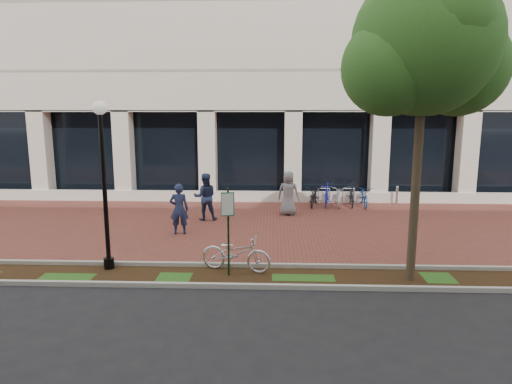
{
  "coord_description": "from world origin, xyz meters",
  "views": [
    {
      "loc": [
        1.1,
        -16.45,
        4.3
      ],
      "look_at": [
        0.49,
        -0.8,
        1.43
      ],
      "focal_mm": 32.0,
      "sensor_mm": 36.0,
      "label": 1
    }
  ],
  "objects_px": {
    "lamppost": "(104,177)",
    "pedestrian_left": "(179,209)",
    "pedestrian_right": "(288,193)",
    "bike_rack_cluster": "(339,196)",
    "bollard": "(397,195)",
    "locked_bicycle": "(236,253)",
    "street_tree": "(426,52)",
    "parking_sign": "(228,220)",
    "pedestrian_mid": "(205,197)"
  },
  "relations": [
    {
      "from": "locked_bicycle",
      "to": "pedestrian_mid",
      "type": "bearing_deg",
      "value": 30.47
    },
    {
      "from": "lamppost",
      "to": "pedestrian_left",
      "type": "height_order",
      "value": "lamppost"
    },
    {
      "from": "pedestrian_right",
      "to": "bollard",
      "type": "bearing_deg",
      "value": -142.71
    },
    {
      "from": "bollard",
      "to": "street_tree",
      "type": "bearing_deg",
      "value": -102.4
    },
    {
      "from": "pedestrian_mid",
      "to": "street_tree",
      "type": "bearing_deg",
      "value": 125.04
    },
    {
      "from": "pedestrian_right",
      "to": "bike_rack_cluster",
      "type": "xyz_separation_m",
      "value": [
        2.33,
        1.83,
        -0.43
      ]
    },
    {
      "from": "parking_sign",
      "to": "locked_bicycle",
      "type": "xyz_separation_m",
      "value": [
        0.16,
        0.36,
        -0.98
      ]
    },
    {
      "from": "bike_rack_cluster",
      "to": "street_tree",
      "type": "bearing_deg",
      "value": -78.71
    },
    {
      "from": "locked_bicycle",
      "to": "bike_rack_cluster",
      "type": "distance_m",
      "value": 9.34
    },
    {
      "from": "lamppost",
      "to": "bike_rack_cluster",
      "type": "xyz_separation_m",
      "value": [
        7.41,
        8.44,
        -2.06
      ]
    },
    {
      "from": "parking_sign",
      "to": "pedestrian_left",
      "type": "height_order",
      "value": "parking_sign"
    },
    {
      "from": "pedestrian_mid",
      "to": "bike_rack_cluster",
      "type": "bearing_deg",
      "value": -163.82
    },
    {
      "from": "lamppost",
      "to": "pedestrian_left",
      "type": "bearing_deg",
      "value": 71.17
    },
    {
      "from": "locked_bicycle",
      "to": "bollard",
      "type": "height_order",
      "value": "locked_bicycle"
    },
    {
      "from": "locked_bicycle",
      "to": "bollard",
      "type": "bearing_deg",
      "value": -22.72
    },
    {
      "from": "pedestrian_left",
      "to": "pedestrian_mid",
      "type": "distance_m",
      "value": 2.14
    },
    {
      "from": "locked_bicycle",
      "to": "pedestrian_mid",
      "type": "relative_size",
      "value": 1.04
    },
    {
      "from": "lamppost",
      "to": "pedestrian_left",
      "type": "distance_m",
      "value": 4.1
    },
    {
      "from": "parking_sign",
      "to": "bike_rack_cluster",
      "type": "bearing_deg",
      "value": 53.24
    },
    {
      "from": "pedestrian_right",
      "to": "bike_rack_cluster",
      "type": "height_order",
      "value": "pedestrian_right"
    },
    {
      "from": "pedestrian_left",
      "to": "bike_rack_cluster",
      "type": "xyz_separation_m",
      "value": [
        6.2,
        4.88,
        -0.41
      ]
    },
    {
      "from": "parking_sign",
      "to": "lamppost",
      "type": "height_order",
      "value": "lamppost"
    },
    {
      "from": "bike_rack_cluster",
      "to": "bollard",
      "type": "bearing_deg",
      "value": 14.11
    },
    {
      "from": "bike_rack_cluster",
      "to": "parking_sign",
      "type": "bearing_deg",
      "value": -107.54
    },
    {
      "from": "pedestrian_mid",
      "to": "bike_rack_cluster",
      "type": "distance_m",
      "value": 6.28
    },
    {
      "from": "lamppost",
      "to": "pedestrian_right",
      "type": "bearing_deg",
      "value": 52.46
    },
    {
      "from": "lamppost",
      "to": "bollard",
      "type": "xyz_separation_m",
      "value": [
        10.05,
        8.75,
        -2.09
      ]
    },
    {
      "from": "pedestrian_left",
      "to": "bollard",
      "type": "bearing_deg",
      "value": -155.04
    },
    {
      "from": "locked_bicycle",
      "to": "bollard",
      "type": "distance_m",
      "value": 10.97
    },
    {
      "from": "parking_sign",
      "to": "bike_rack_cluster",
      "type": "relative_size",
      "value": 0.77
    },
    {
      "from": "pedestrian_mid",
      "to": "bollard",
      "type": "height_order",
      "value": "pedestrian_mid"
    },
    {
      "from": "pedestrian_left",
      "to": "bike_rack_cluster",
      "type": "relative_size",
      "value": 0.59
    },
    {
      "from": "pedestrian_mid",
      "to": "pedestrian_left",
      "type": "bearing_deg",
      "value": 63.17
    },
    {
      "from": "pedestrian_right",
      "to": "bollard",
      "type": "relative_size",
      "value": 2.05
    },
    {
      "from": "street_tree",
      "to": "bike_rack_cluster",
      "type": "xyz_separation_m",
      "value": [
        -0.62,
        8.9,
        -5.12
      ]
    },
    {
      "from": "lamppost",
      "to": "locked_bicycle",
      "type": "bearing_deg",
      "value": -0.61
    },
    {
      "from": "locked_bicycle",
      "to": "bollard",
      "type": "relative_size",
      "value": 2.18
    },
    {
      "from": "locked_bicycle",
      "to": "pedestrian_left",
      "type": "height_order",
      "value": "pedestrian_left"
    },
    {
      "from": "lamppost",
      "to": "bike_rack_cluster",
      "type": "distance_m",
      "value": 11.41
    },
    {
      "from": "parking_sign",
      "to": "lamppost",
      "type": "distance_m",
      "value": 3.5
    },
    {
      "from": "lamppost",
      "to": "pedestrian_mid",
      "type": "xyz_separation_m",
      "value": [
        1.81,
        5.62,
        -1.61
      ]
    },
    {
      "from": "pedestrian_mid",
      "to": "bike_rack_cluster",
      "type": "xyz_separation_m",
      "value": [
        5.59,
        2.82,
        -0.45
      ]
    },
    {
      "from": "bollard",
      "to": "bike_rack_cluster",
      "type": "height_order",
      "value": "bike_rack_cluster"
    },
    {
      "from": "locked_bicycle",
      "to": "pedestrian_left",
      "type": "relative_size",
      "value": 1.08
    },
    {
      "from": "pedestrian_right",
      "to": "pedestrian_left",
      "type": "bearing_deg",
      "value": 52.29
    },
    {
      "from": "parking_sign",
      "to": "bike_rack_cluster",
      "type": "distance_m",
      "value": 9.79
    },
    {
      "from": "parking_sign",
      "to": "locked_bicycle",
      "type": "distance_m",
      "value": 1.06
    },
    {
      "from": "pedestrian_mid",
      "to": "bollard",
      "type": "distance_m",
      "value": 8.82
    },
    {
      "from": "pedestrian_left",
      "to": "bollard",
      "type": "relative_size",
      "value": 2.01
    },
    {
      "from": "bollard",
      "to": "pedestrian_right",
      "type": "bearing_deg",
      "value": -156.7
    }
  ]
}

